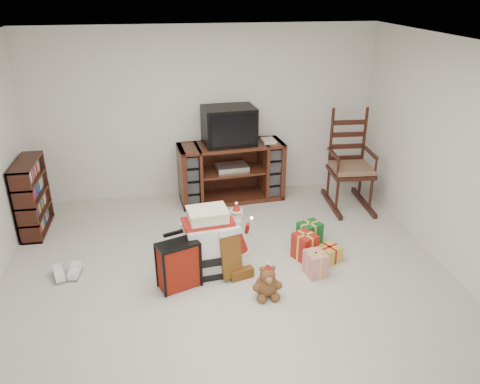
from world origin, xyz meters
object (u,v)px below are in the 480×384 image
(tv_stand, at_px, (231,172))
(crt_television, at_px, (229,125))
(mrs_claus_figurine, at_px, (187,245))
(gift_cluster, at_px, (312,249))
(rocking_chair, at_px, (349,172))
(red_suitcase, at_px, (179,265))
(bookshelf, at_px, (32,198))
(teddy_bear, at_px, (267,283))
(gift_pile, at_px, (209,245))
(sneaker_pair, at_px, (67,274))
(santa_figurine, at_px, (237,234))

(tv_stand, relative_size, crt_television, 2.02)
(mrs_claus_figurine, bearing_deg, crt_television, 66.13)
(gift_cluster, xyz_separation_m, crt_television, (-0.72, 1.85, 1.01))
(rocking_chair, height_order, red_suitcase, rocking_chair)
(bookshelf, xyz_separation_m, mrs_claus_figurine, (1.92, -1.10, -0.24))
(crt_television, bearing_deg, teddy_bear, -94.82)
(gift_pile, distance_m, sneaker_pair, 1.61)
(rocking_chair, height_order, gift_cluster, rocking_chair)
(teddy_bear, bearing_deg, santa_figurine, 101.01)
(tv_stand, relative_size, santa_figurine, 2.37)
(gift_cluster, distance_m, crt_television, 2.23)
(gift_cluster, bearing_deg, gift_pile, -177.39)
(gift_pile, bearing_deg, santa_figurine, 35.17)
(rocking_chair, bearing_deg, santa_figurine, -145.53)
(bookshelf, xyz_separation_m, sneaker_pair, (0.57, -1.21, -0.42))
(rocking_chair, xyz_separation_m, gift_cluster, (-0.96, -1.39, -0.37))
(bookshelf, distance_m, santa_figurine, 2.71)
(tv_stand, distance_m, red_suitcase, 2.31)
(red_suitcase, relative_size, teddy_bear, 1.74)
(red_suitcase, bearing_deg, rocking_chair, 13.16)
(rocking_chair, bearing_deg, red_suitcase, -143.06)
(teddy_bear, xyz_separation_m, santa_figurine, (-0.18, 0.91, 0.09))
(bookshelf, bearing_deg, tv_stand, 11.50)
(teddy_bear, bearing_deg, gift_cluster, 42.46)
(red_suitcase, bearing_deg, sneaker_pair, 142.39)
(santa_figurine, xyz_separation_m, mrs_claus_figurine, (-0.60, -0.11, -0.03))
(sneaker_pair, xyz_separation_m, gift_cluster, (2.81, -0.07, 0.08))
(bookshelf, xyz_separation_m, crt_television, (2.66, 0.58, 0.67))
(sneaker_pair, bearing_deg, red_suitcase, -26.29)
(sneaker_pair, xyz_separation_m, crt_television, (2.09, 1.78, 1.09))
(sneaker_pair, bearing_deg, crt_television, 31.10)
(mrs_claus_figurine, relative_size, crt_television, 0.75)
(bookshelf, bearing_deg, gift_cluster, -20.62)
(red_suitcase, distance_m, teddy_bear, 0.95)
(tv_stand, relative_size, bookshelf, 1.62)
(tv_stand, distance_m, gift_cluster, 1.97)
(tv_stand, height_order, gift_pile, tv_stand)
(santa_figurine, relative_size, mrs_claus_figurine, 1.13)
(bookshelf, height_order, gift_pile, bookshelf)
(gift_pile, distance_m, santa_figurine, 0.50)
(santa_figurine, distance_m, gift_cluster, 0.91)
(bookshelf, relative_size, red_suitcase, 1.54)
(bookshelf, bearing_deg, teddy_bear, -35.18)
(sneaker_pair, height_order, crt_television, crt_television)
(rocking_chair, bearing_deg, bookshelf, -175.36)
(rocking_chair, relative_size, santa_figurine, 2.19)
(rocking_chair, distance_m, gift_pile, 2.63)
(rocking_chair, relative_size, mrs_claus_figurine, 2.48)
(rocking_chair, distance_m, red_suitcase, 3.06)
(bookshelf, xyz_separation_m, santa_figurine, (2.52, -0.99, -0.21))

